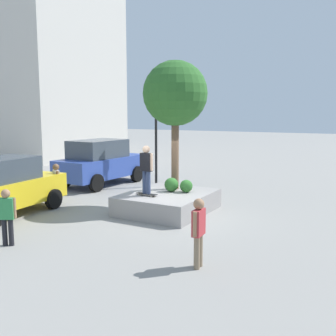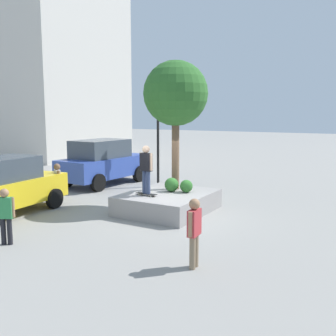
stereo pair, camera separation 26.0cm
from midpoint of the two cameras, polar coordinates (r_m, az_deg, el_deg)
The scene contains 14 objects.
ground_plane at distance 13.57m, azimuth 0.77°, elevation -6.94°, with size 120.00×120.00×0.00m, color gray.
planter_ledge at distance 14.02m, azimuth 0.53°, elevation -5.02°, with size 3.33×2.76×0.68m, color gray.
plaza_tree at distance 14.45m, azimuth 1.65°, elevation 10.72°, with size 2.37×2.37×4.73m.
boxwood_shrub at distance 14.02m, azimuth 3.22°, elevation -2.66°, with size 0.46×0.46×0.46m, color #2D6628.
hedge_clump at distance 14.14m, azimuth 1.05°, elevation -2.45°, with size 0.51×0.51×0.51m, color #2D6628.
skateboard at distance 13.51m, azimuth -2.63°, elevation -3.81°, with size 0.26×0.81×0.07m.
skateboarder at distance 13.35m, azimuth -2.66°, elevation 0.29°, with size 0.27×0.55×1.66m.
taxi_cab at distance 14.54m, azimuth -22.30°, elevation -2.41°, with size 4.47×2.34×2.01m.
sedan_parked at distance 19.41m, azimuth -9.08°, elevation 0.89°, with size 4.86×2.42×2.22m.
traffic_light_corner at distance 18.49m, azimuth -1.04°, elevation 6.41°, with size 0.37×0.37×4.36m.
pedestrian_crossing at distance 8.92m, azimuth 4.70°, elevation -8.77°, with size 0.55×0.25×1.61m.
passerby_with_bag at distance 15.53m, azimuth -15.37°, elevation -1.83°, with size 0.39×0.47×1.60m.
bystander_watching at distance 11.26m, azimuth -22.04°, elevation -6.04°, with size 0.34×0.47×1.53m.
brick_midrise at distance 34.26m, azimuth -16.51°, elevation 16.65°, with size 9.88×8.80×17.66m, color beige.
Camera 2 is at (-11.35, -6.55, 3.51)m, focal length 41.74 mm.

